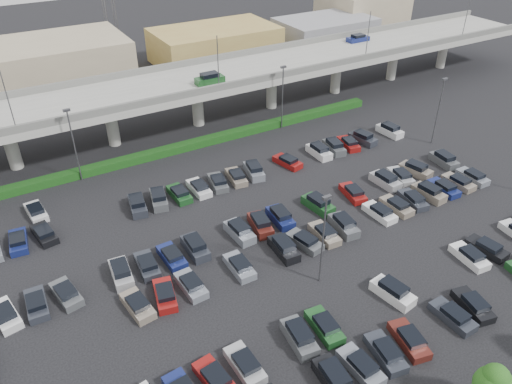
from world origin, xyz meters
TOP-DOWN VIEW (x-y plane):
  - ground at (0.00, 0.00)m, footprint 280.00×280.00m
  - overpass at (-0.21, 32.00)m, footprint 150.00×13.00m
  - hedge at (0.00, 25.00)m, footprint 66.00×1.60m
  - parked_cars at (-0.36, -3.35)m, footprint 62.97×41.68m
  - light_poles at (-4.13, 2.00)m, footprint 66.90×48.38m
  - distant_buildings at (12.38, 61.81)m, footprint 138.00×24.00m

SIDE VIEW (x-z plane):
  - ground at x=0.00m, z-range 0.00..0.00m
  - hedge at x=0.00m, z-range 0.00..1.10m
  - parked_cars at x=-0.36m, z-range -0.21..1.46m
  - distant_buildings at x=12.38m, z-range -0.76..8.24m
  - light_poles at x=-4.13m, z-range 1.09..11.39m
  - overpass at x=-0.21m, z-range -0.93..14.87m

